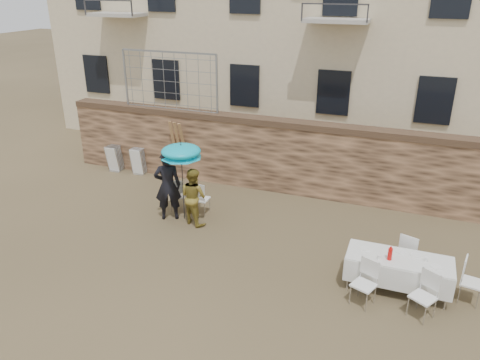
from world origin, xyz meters
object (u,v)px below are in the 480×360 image
(man_suit, at_px, (168,186))
(umbrella, at_px, (181,154))
(table_chair_front_left, at_px, (364,284))
(table_chair_side, at_px, (472,281))
(woman_dress, at_px, (193,196))
(couple_chair_left, at_px, (178,194))
(table_chair_front_right, at_px, (423,296))
(table_chair_back, at_px, (410,252))
(banquet_table, at_px, (400,260))
(couple_chair_right, at_px, (201,198))
(soda_bottle, at_px, (390,254))
(chair_stack_right, at_px, (140,160))
(chair_stack_left, at_px, (117,156))

(man_suit, distance_m, umbrella, 1.01)
(table_chair_front_left, distance_m, table_chair_side, 2.17)
(woman_dress, relative_size, couple_chair_left, 1.62)
(umbrella, height_order, table_chair_front_right, umbrella)
(man_suit, relative_size, table_chair_back, 2.01)
(banquet_table, bearing_deg, couple_chair_right, 162.02)
(soda_bottle, relative_size, table_chair_back, 0.27)
(table_chair_back, xyz_separation_m, table_chair_side, (1.20, -0.70, 0.00))
(soda_bottle, relative_size, chair_stack_right, 0.28)
(chair_stack_left, xyz_separation_m, chair_stack_right, (0.90, 0.00, 0.00))
(table_chair_front_left, height_order, table_chair_back, same)
(table_chair_front_left, bearing_deg, chair_stack_right, 172.65)
(woman_dress, height_order, couple_chair_left, woman_dress)
(couple_chair_right, xyz_separation_m, banquet_table, (5.30, -1.72, 0.25))
(banquet_table, bearing_deg, chair_stack_left, 158.22)
(soda_bottle, bearing_deg, table_chair_front_left, -123.69)
(table_chair_front_left, bearing_deg, soda_bottle, 78.67)
(couple_chair_left, bearing_deg, soda_bottle, 148.22)
(table_chair_front_right, distance_m, chair_stack_left, 10.87)
(soda_bottle, bearing_deg, table_chair_side, 8.88)
(woman_dress, relative_size, banquet_table, 0.74)
(umbrella, height_order, table_chair_back, umbrella)
(table_chair_front_left, distance_m, chair_stack_right, 9.09)
(man_suit, distance_m, table_chair_front_right, 6.79)
(table_chair_front_left, xyz_separation_m, table_chair_front_right, (1.10, 0.00, 0.00))
(chair_stack_left, bearing_deg, table_chair_front_right, -24.48)
(woman_dress, bearing_deg, table_chair_side, -168.35)
(table_chair_back, bearing_deg, man_suit, 15.21)
(chair_stack_left, bearing_deg, table_chair_front_left, -27.12)
(woman_dress, xyz_separation_m, banquet_table, (5.25, -1.17, -0.04))
(man_suit, height_order, table_chair_front_right, man_suit)
(table_chair_front_left, bearing_deg, table_chair_side, 45.38)
(umbrella, relative_size, chair_stack_right, 2.18)
(woman_dress, xyz_separation_m, couple_chair_left, (-0.75, 0.55, -0.30))
(couple_chair_left, relative_size, couple_chair_right, 1.00)
(table_chair_front_left, bearing_deg, table_chair_front_right, 22.36)
(man_suit, bearing_deg, couple_chair_left, -116.63)
(man_suit, distance_m, table_chair_side, 7.49)
(couple_chair_right, bearing_deg, table_chair_front_left, 151.97)
(soda_bottle, height_order, chair_stack_right, soda_bottle)
(man_suit, bearing_deg, banquet_table, 142.34)
(soda_bottle, relative_size, table_chair_front_left, 0.27)
(table_chair_front_right, xyz_separation_m, chair_stack_right, (-9.00, 4.50, -0.02))
(couple_chair_left, distance_m, chair_stack_right, 3.22)
(man_suit, relative_size, umbrella, 0.96)
(table_chair_front_left, xyz_separation_m, chair_stack_left, (-8.80, 4.50, -0.02))
(table_chair_back, xyz_separation_m, chair_stack_right, (-8.70, 2.95, -0.02))
(man_suit, distance_m, couple_chair_right, 1.01)
(man_suit, relative_size, couple_chair_right, 2.01)
(chair_stack_right, bearing_deg, table_chair_front_left, -29.71)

